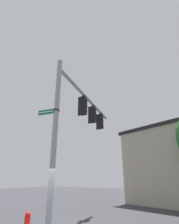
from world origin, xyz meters
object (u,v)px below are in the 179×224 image
(traffic_light_mid_outer, at_px, (101,122))
(fire_hydrant, at_px, (27,222))
(traffic_light_nearest_pole, at_px, (84,106))
(street_name_sign, at_px, (51,111))
(traffic_light_mid_inner, at_px, (93,115))

(traffic_light_mid_outer, bearing_deg, fire_hydrant, -96.14)
(traffic_light_nearest_pole, bearing_deg, traffic_light_mid_outer, 101.89)
(street_name_sign, relative_size, fire_hydrant, 1.28)
(traffic_light_mid_inner, xyz_separation_m, fire_hydrant, (-0.93, -3.84, -5.81))
(traffic_light_mid_outer, relative_size, fire_hydrant, 1.59)
(traffic_light_mid_inner, relative_size, traffic_light_mid_outer, 1.00)
(traffic_light_nearest_pole, height_order, traffic_light_mid_outer, same)
(traffic_light_mid_outer, distance_m, street_name_sign, 6.35)
(traffic_light_mid_inner, height_order, fire_hydrant, traffic_light_mid_inner)
(street_name_sign, xyz_separation_m, fire_hydrant, (-1.60, 0.67, -4.49))
(traffic_light_mid_inner, height_order, street_name_sign, traffic_light_mid_inner)
(traffic_light_mid_inner, relative_size, street_name_sign, 1.24)
(traffic_light_mid_inner, bearing_deg, traffic_light_mid_outer, 101.89)
(traffic_light_nearest_pole, distance_m, traffic_light_mid_inner, 1.65)
(traffic_light_mid_inner, distance_m, street_name_sign, 4.75)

